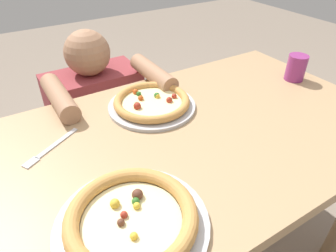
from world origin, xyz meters
The scene contains 6 objects.
dining_table centered at (0.00, 0.00, 0.64)m, with size 1.37×0.80×0.75m.
pizza_near centered at (-0.31, -0.22, 0.77)m, with size 0.34×0.34×0.05m.
pizza_far centered at (-0.03, 0.19, 0.77)m, with size 0.31×0.31×0.04m.
drink_cup_colored centered at (0.58, 0.08, 0.80)m, with size 0.08×0.08×0.10m.
fork centered at (-0.40, 0.14, 0.75)m, with size 0.18×0.12×0.00m.
diner_seated centered at (-0.12, 0.60, 0.41)m, with size 0.45×0.54×0.93m.
Camera 1 is at (-0.46, -0.61, 1.31)m, focal length 32.02 mm.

